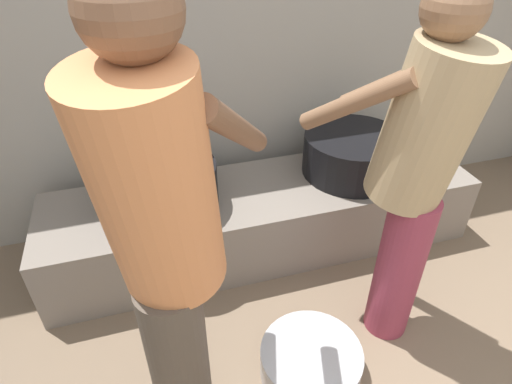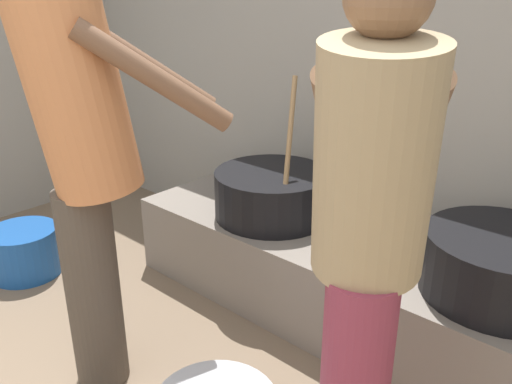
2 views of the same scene
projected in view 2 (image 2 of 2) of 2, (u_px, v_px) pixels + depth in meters
block_enclosure_rear at (413, 91)px, 2.47m from camera, size 5.09×0.20×2.00m
hearth_ledge at (363, 290)px, 2.34m from camera, size 2.39×0.60×0.40m
cooking_pot_main at (273, 194)px, 2.56m from camera, size 0.56×0.56×0.68m
cooking_pot_secondary at (502, 266)px, 1.90m from camera, size 0.56×0.56×0.24m
cook_in_tan_shirt at (369, 226)px, 1.36m from camera, size 0.59×0.72×1.56m
cook_in_orange_shirt at (85, 147)px, 1.77m from camera, size 0.63×0.75×1.66m
bucket_blue_plastic at (24, 251)px, 2.83m from camera, size 0.37×0.37×0.26m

